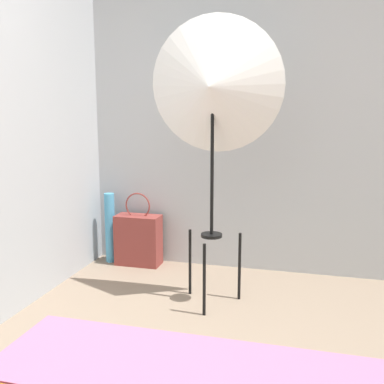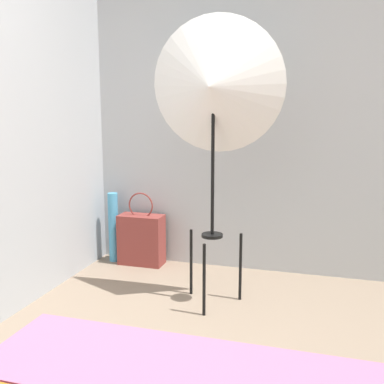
{
  "view_description": "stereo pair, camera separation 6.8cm",
  "coord_description": "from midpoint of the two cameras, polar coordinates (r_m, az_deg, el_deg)",
  "views": [
    {
      "loc": [
        0.25,
        -1.41,
        1.25
      ],
      "look_at": [
        -0.44,
        1.16,
        0.77
      ],
      "focal_mm": 42.0,
      "sensor_mm": 36.0,
      "label": 1
    },
    {
      "loc": [
        0.31,
        -1.39,
        1.25
      ],
      "look_at": [
        -0.44,
        1.16,
        0.77
      ],
      "focal_mm": 42.0,
      "sensor_mm": 36.0,
      "label": 2
    }
  ],
  "objects": [
    {
      "name": "paper_roll",
      "position": [
        3.82,
        -10.87,
        -4.49
      ],
      "size": [
        0.08,
        0.08,
        0.58
      ],
      "color": "#4CA3D1",
      "rests_on": "ground_plane"
    },
    {
      "name": "wall_back",
      "position": [
        3.49,
        10.55,
        10.87
      ],
      "size": [
        8.0,
        0.05,
        2.6
      ],
      "color": "#B7BCC1",
      "rests_on": "ground_plane"
    },
    {
      "name": "tote_bag",
      "position": [
        3.74,
        -7.34,
        -5.98
      ],
      "size": [
        0.37,
        0.18,
        0.6
      ],
      "color": "brown",
      "rests_on": "ground_plane"
    },
    {
      "name": "wall_side_left",
      "position": [
        3.0,
        -22.37,
        10.41
      ],
      "size": [
        0.05,
        8.0,
        2.6
      ],
      "color": "#B7BCC1",
      "rests_on": "ground_plane"
    },
    {
      "name": "photo_umbrella",
      "position": [
        2.81,
        1.93,
        13.21
      ],
      "size": [
        0.86,
        0.37,
        1.84
      ],
      "color": "black",
      "rests_on": "ground_plane"
    }
  ]
}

